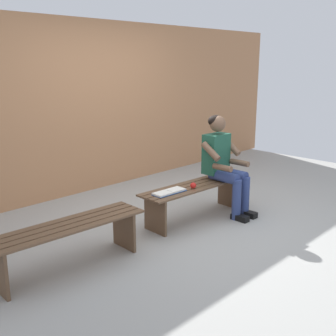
# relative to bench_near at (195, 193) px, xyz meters

# --- Properties ---
(ground_plane) EXTENTS (10.00, 7.00, 0.04)m
(ground_plane) POSITION_rel_bench_near_xyz_m (0.90, 1.00, -0.34)
(ground_plane) COLOR #9E9E99
(brick_wall) EXTENTS (9.50, 0.24, 2.47)m
(brick_wall) POSITION_rel_bench_near_xyz_m (0.50, -2.01, 0.91)
(brick_wall) COLOR #B27A51
(brick_wall) RESTS_ON ground
(bench_near) EXTENTS (1.56, 0.45, 0.43)m
(bench_near) POSITION_rel_bench_near_xyz_m (0.00, 0.00, 0.00)
(bench_near) COLOR brown
(bench_near) RESTS_ON ground
(bench_far) EXTENTS (1.55, 0.45, 0.43)m
(bench_far) POSITION_rel_bench_near_xyz_m (1.80, -0.00, -0.00)
(bench_far) COLOR brown
(bench_far) RESTS_ON ground
(person_seated) EXTENTS (0.50, 0.69, 1.24)m
(person_seated) POSITION_rel_bench_near_xyz_m (-0.42, 0.10, 0.35)
(person_seated) COLOR #1E513D
(person_seated) RESTS_ON ground
(apple) EXTENTS (0.07, 0.07, 0.07)m
(apple) POSITION_rel_bench_near_xyz_m (0.13, 0.08, 0.14)
(apple) COLOR red
(apple) RESTS_ON bench_near
(book_open) EXTENTS (0.42, 0.18, 0.02)m
(book_open) POSITION_rel_bench_near_xyz_m (0.45, -0.00, 0.12)
(book_open) COLOR white
(book_open) RESTS_ON bench_near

